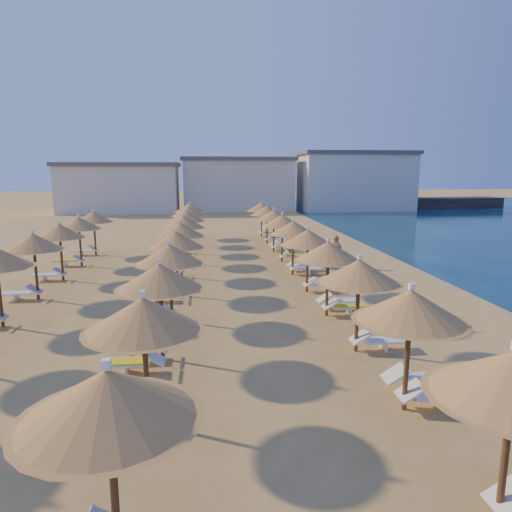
{
  "coord_description": "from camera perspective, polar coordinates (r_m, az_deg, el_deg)",
  "views": [
    {
      "loc": [
        -1.88,
        -18.31,
        5.53
      ],
      "look_at": [
        0.52,
        4.0,
        1.3
      ],
      "focal_mm": 32.0,
      "sensor_mm": 36.0,
      "label": 1
    }
  ],
  "objects": [
    {
      "name": "beachgoer_b",
      "position": [
        26.38,
        8.31,
        0.3
      ],
      "size": [
        0.97,
        1.02,
        1.66
      ],
      "primitive_type": "imported",
      "rotation": [
        0.0,
        0.0,
        -0.99
      ],
      "color": "tan",
      "rests_on": "ground"
    },
    {
      "name": "parasol_row_west",
      "position": [
        20.31,
        -9.98,
        1.89
      ],
      "size": [
        2.61,
        37.94,
        3.05
      ],
      "color": "brown",
      "rests_on": "ground"
    },
    {
      "name": "jetty",
      "position": [
        70.56,
        18.13,
        6.27
      ],
      "size": [
        30.25,
        6.96,
        1.5
      ],
      "primitive_type": "cube",
      "rotation": [
        0.0,
        0.0,
        0.1
      ],
      "color": "black",
      "rests_on": "ground"
    },
    {
      "name": "hotel_blocks",
      "position": [
        63.9,
        -0.98,
        9.04
      ],
      "size": [
        47.67,
        10.97,
        8.1
      ],
      "color": "beige",
      "rests_on": "ground"
    },
    {
      "name": "beachgoer_c",
      "position": [
        26.75,
        9.93,
        0.6
      ],
      "size": [
        0.88,
        1.17,
        1.85
      ],
      "primitive_type": "imported",
      "rotation": [
        0.0,
        0.0,
        -1.12
      ],
      "color": "tan",
      "rests_on": "ground"
    },
    {
      "name": "parasol_row_inland",
      "position": [
        21.56,
        -26.06,
        1.47
      ],
      "size": [
        2.61,
        23.81,
        3.05
      ],
      "color": "brown",
      "rests_on": "ground"
    },
    {
      "name": "parasol_row_east",
      "position": [
        20.76,
        6.49,
        2.18
      ],
      "size": [
        2.61,
        37.94,
        3.05
      ],
      "color": "brown",
      "rests_on": "ground"
    },
    {
      "name": "ground",
      "position": [
        19.22,
        -0.26,
        -6.05
      ],
      "size": [
        220.0,
        220.0,
        0.0
      ],
      "primitive_type": "plane",
      "color": "tan",
      "rests_on": "ground"
    },
    {
      "name": "loungers",
      "position": [
        20.64,
        -6.13,
        -3.94
      ],
      "size": [
        14.98,
        36.8,
        0.66
      ],
      "color": "white",
      "rests_on": "ground"
    }
  ]
}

